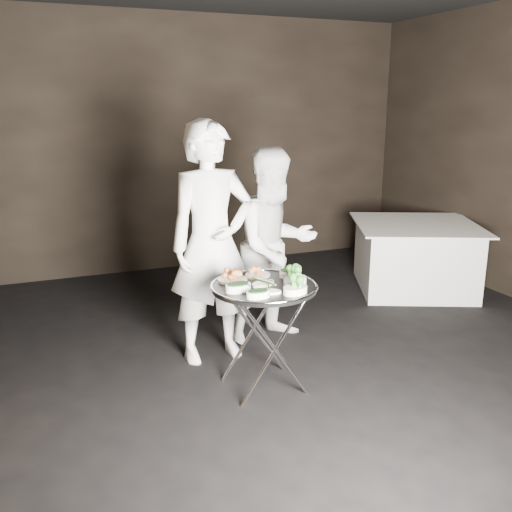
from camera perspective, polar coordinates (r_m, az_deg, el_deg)
name	(u,v)px	position (r m, az deg, el deg)	size (l,w,h in m)	color
floor	(300,397)	(4.19, 4.44, -13.89)	(6.00, 7.00, 0.05)	black
wall_back	(172,145)	(7.01, -8.42, 10.90)	(6.00, 0.05, 3.00)	black
tray_stand	(264,332)	(4.08, 0.80, -7.63)	(0.52, 0.44, 0.76)	silver
serving_tray	(264,287)	(3.96, 0.82, -3.07)	(0.75, 0.75, 0.04)	black
potato_plate_a	(232,277)	(4.03, -2.37, -2.07)	(0.21, 0.21, 0.08)	beige
potato_plate_b	(258,272)	(4.15, 0.17, -1.64)	(0.18, 0.18, 0.07)	beige
greens_bowl	(288,272)	(4.14, 3.21, -1.64)	(0.13, 0.13, 0.07)	white
asparagus_plate_a	(263,283)	(3.95, 0.72, -2.68)	(0.22, 0.17, 0.04)	white
asparagus_plate_b	(269,291)	(3.79, 1.28, -3.50)	(0.19, 0.15, 0.03)	white
spinach_bowl_a	(238,286)	(3.82, -1.81, -3.04)	(0.19, 0.13, 0.08)	white
spinach_bowl_b	(258,293)	(3.70, 0.21, -3.72)	(0.17, 0.11, 0.07)	white
broccoli_bowl_a	(295,279)	(3.98, 3.92, -2.33)	(0.22, 0.20, 0.08)	white
broccoli_bowl_b	(295,288)	(3.79, 3.94, -3.24)	(0.22, 0.19, 0.08)	white
serving_utensils	(263,276)	(4.00, 0.66, -1.98)	(0.57, 0.42, 0.01)	silver
waiter_left	(212,244)	(4.42, -4.44, 1.25)	(0.69, 0.45, 1.89)	white
waiter_right	(275,246)	(4.82, 1.91, 1.00)	(0.80, 0.63, 1.65)	white
dining_table	(414,256)	(6.47, 15.55, -0.03)	(1.29, 1.29, 0.73)	white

